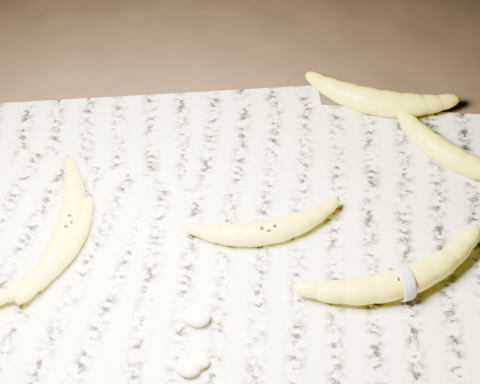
# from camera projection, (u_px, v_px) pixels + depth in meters

# --- Properties ---
(ground) EXTENTS (3.00, 3.00, 0.00)m
(ground) POSITION_uv_depth(u_px,v_px,m) (257.00, 239.00, 0.93)
(ground) COLOR black
(ground) RESTS_ON ground
(newspaper_patch) EXTENTS (0.90, 0.70, 0.01)m
(newspaper_patch) POSITION_uv_depth(u_px,v_px,m) (229.00, 252.00, 0.91)
(newspaper_patch) COLOR #AEAA95
(newspaper_patch) RESTS_ON ground
(banana_left_a) EXTENTS (0.06, 0.21, 0.04)m
(banana_left_a) POSITION_uv_depth(u_px,v_px,m) (68.00, 226.00, 0.91)
(banana_left_a) COLOR yellow
(banana_left_a) RESTS_ON newspaper_patch
(banana_left_b) EXTENTS (0.12, 0.17, 0.03)m
(banana_left_b) POSITION_uv_depth(u_px,v_px,m) (58.00, 257.00, 0.89)
(banana_left_b) COLOR yellow
(banana_left_b) RESTS_ON newspaper_patch
(banana_center) EXTENTS (0.19, 0.11, 0.03)m
(banana_center) POSITION_uv_depth(u_px,v_px,m) (267.00, 231.00, 0.91)
(banana_center) COLOR yellow
(banana_center) RESTS_ON newspaper_patch
(banana_taped) EXTENTS (0.24, 0.16, 0.04)m
(banana_taped) POSITION_uv_depth(u_px,v_px,m) (402.00, 281.00, 0.86)
(banana_taped) COLOR yellow
(banana_taped) RESTS_ON newspaper_patch
(banana_upper_a) EXTENTS (0.18, 0.16, 0.04)m
(banana_upper_a) POSITION_uv_depth(u_px,v_px,m) (445.00, 151.00, 0.99)
(banana_upper_a) COLOR yellow
(banana_upper_a) RESTS_ON newspaper_patch
(banana_upper_b) EXTENTS (0.21, 0.09, 0.04)m
(banana_upper_b) POSITION_uv_depth(u_px,v_px,m) (379.00, 101.00, 1.05)
(banana_upper_b) COLOR yellow
(banana_upper_b) RESTS_ON newspaper_patch
(measuring_tape) EXTENTS (0.02, 0.05, 0.05)m
(measuring_tape) POSITION_uv_depth(u_px,v_px,m) (402.00, 281.00, 0.86)
(measuring_tape) COLOR white
(measuring_tape) RESTS_ON newspaper_patch
(flesh_chunk_a) EXTENTS (0.04, 0.03, 0.02)m
(flesh_chunk_a) POSITION_uv_depth(u_px,v_px,m) (197.00, 314.00, 0.84)
(flesh_chunk_a) COLOR beige
(flesh_chunk_a) RESTS_ON newspaper_patch
(flesh_chunk_b) EXTENTS (0.03, 0.03, 0.02)m
(flesh_chunk_b) POSITION_uv_depth(u_px,v_px,m) (188.00, 366.00, 0.81)
(flesh_chunk_b) COLOR beige
(flesh_chunk_b) RESTS_ON newspaper_patch
(flesh_chunk_c) EXTENTS (0.03, 0.02, 0.01)m
(flesh_chunk_c) POSITION_uv_depth(u_px,v_px,m) (199.00, 359.00, 0.81)
(flesh_chunk_c) COLOR beige
(flesh_chunk_c) RESTS_ON newspaper_patch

